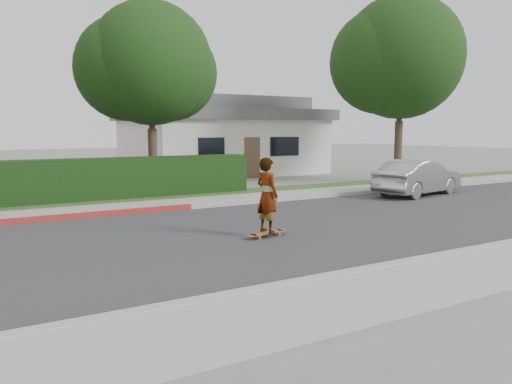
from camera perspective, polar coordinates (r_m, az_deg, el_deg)
ground at (r=11.67m, az=-4.19°, el=-5.08°), size 120.00×120.00×0.00m
road at (r=11.67m, az=-4.19°, el=-5.06°), size 60.00×8.00×0.01m
curb_near at (r=8.28m, az=8.65°, el=-9.69°), size 60.00×0.20×0.15m
sidewalk_near at (r=7.65m, az=12.98°, el=-11.35°), size 60.00×1.60×0.12m
curb_far at (r=15.38m, az=-10.98°, el=-1.95°), size 60.00×0.20×0.15m
sidewalk_far at (r=16.22m, az=-12.04°, el=-1.57°), size 60.00×1.60×0.12m
planting_strip at (r=17.74m, az=-13.68°, el=-0.92°), size 60.00×1.60×0.10m
hedge at (r=17.64m, az=-23.69°, el=0.93°), size 15.00×1.00×1.50m
tree_center at (r=20.63m, az=-12.17°, el=13.74°), size 5.66×4.84×7.44m
tree_right at (r=24.56m, az=15.91°, el=14.23°), size 6.32×5.60×8.56m
house at (r=29.29m, az=-4.05°, el=6.36°), size 10.60×8.60×4.30m
skateboard at (r=11.53m, az=1.26°, el=-4.71°), size 1.17×0.43×0.11m
skateboarder at (r=11.38m, az=1.28°, el=-0.37°), size 0.52×0.70×1.73m
car_silver at (r=19.85m, az=18.05°, el=1.59°), size 4.32×2.22×1.36m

